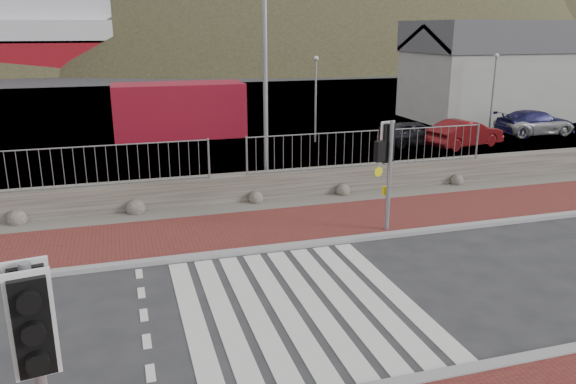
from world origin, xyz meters
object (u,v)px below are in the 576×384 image
object	(u,v)px
streetlight	(269,43)
car_c	(536,122)
car_a	(415,133)
car_d	(535,124)
traffic_signal_far	(389,152)
traffic_signal_near	(35,340)
car_b	(465,133)
shipping_container	(179,110)

from	to	relation	value
streetlight	car_c	size ratio (longest dim) A/B	2.02
car_a	car_d	xyz separation A→B (m)	(7.45, 0.74, -0.03)
traffic_signal_far	traffic_signal_near	bearing A→B (deg)	28.70
streetlight	car_d	size ratio (longest dim) A/B	2.17
traffic_signal_near	car_a	size ratio (longest dim) A/B	0.90
car_a	car_b	world-z (taller)	car_b
car_a	car_b	size ratio (longest dim) A/B	0.90
shipping_container	car_a	xyz separation A→B (m)	(10.40, -5.61, -0.76)
streetlight	car_b	xyz separation A→B (m)	(10.71, 4.60, -4.29)
shipping_container	car_c	bearing A→B (deg)	-14.42
shipping_container	car_a	bearing A→B (deg)	-27.69
traffic_signal_near	car_d	world-z (taller)	traffic_signal_near
shipping_container	car_a	distance (m)	11.84
car_b	car_c	xyz separation A→B (m)	(5.42, 1.72, -0.01)
car_c	traffic_signal_far	bearing A→B (deg)	125.98
traffic_signal_near	car_b	distance (m)	23.58
traffic_signal_far	car_a	bearing A→B (deg)	-137.41
streetlight	shipping_container	size ratio (longest dim) A/B	1.35
traffic_signal_far	streetlight	bearing A→B (deg)	-82.30
traffic_signal_near	car_a	world-z (taller)	traffic_signal_near
traffic_signal_far	car_c	xyz separation A→B (m)	(14.15, 11.12, -1.60)
streetlight	car_a	distance (m)	11.12
car_a	car_d	bearing A→B (deg)	-78.89
traffic_signal_near	car_b	world-z (taller)	traffic_signal_near
shipping_container	car_d	size ratio (longest dim) A/B	1.61
traffic_signal_near	streetlight	distance (m)	13.73
shipping_container	car_c	size ratio (longest dim) A/B	1.50
car_a	car_c	distance (m)	7.56
car_d	car_a	bearing A→B (deg)	97.95
car_b	traffic_signal_far	bearing A→B (deg)	124.30
streetlight	car_d	world-z (taller)	streetlight
traffic_signal_near	shipping_container	bearing A→B (deg)	71.02
car_c	car_d	size ratio (longest dim) A/B	1.07
traffic_signal_far	car_a	distance (m)	12.39
traffic_signal_far	car_d	distance (m)	18.00
traffic_signal_far	car_b	size ratio (longest dim) A/B	0.79
traffic_signal_near	streetlight	size ratio (longest dim) A/B	0.36
traffic_signal_far	car_d	size ratio (longest dim) A/B	0.76
car_a	car_b	distance (m)	2.30
car_a	shipping_container	bearing A→B (deg)	67.08
traffic_signal_near	traffic_signal_far	bearing A→B (deg)	34.20
car_c	car_d	world-z (taller)	car_c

